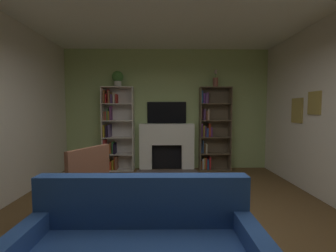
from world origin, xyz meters
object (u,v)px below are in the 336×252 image
object	(u,v)px
bookshelf_right	(211,130)
vase_with_flowers	(216,81)
fireplace	(167,145)
armchair	(79,184)
tv	(167,113)
bookshelf_left	(115,130)
potted_plant	(118,78)

from	to	relation	value
bookshelf_right	vase_with_flowers	distance (m)	1.16
fireplace	armchair	world-z (taller)	fireplace
armchair	bookshelf_right	bearing A→B (deg)	49.82
tv	bookshelf_right	distance (m)	1.14
bookshelf_left	armchair	distance (m)	2.65
bookshelf_left	bookshelf_right	size ratio (longest dim) A/B	1.00
tv	bookshelf_left	xyz separation A→B (m)	(-1.24, -0.09, -0.42)
potted_plant	armchair	bearing A→B (deg)	-90.11
fireplace	bookshelf_left	distance (m)	1.29
bookshelf_right	potted_plant	world-z (taller)	potted_plant
tv	vase_with_flowers	size ratio (longest dim) A/B	2.28
tv	vase_with_flowers	bearing A→B (deg)	-6.00
tv	vase_with_flowers	world-z (taller)	vase_with_flowers
potted_plant	fireplace	bearing A→B (deg)	1.23
armchair	vase_with_flowers	bearing A→B (deg)	48.25
bookshelf_right	potted_plant	bearing A→B (deg)	-178.92
bookshelf_left	armchair	world-z (taller)	bookshelf_left
bookshelf_left	armchair	bearing A→B (deg)	-88.13
bookshelf_right	fireplace	bearing A→B (deg)	-179.08
bookshelf_left	vase_with_flowers	size ratio (longest dim) A/B	4.83
vase_with_flowers	armchair	bearing A→B (deg)	-131.75
vase_with_flowers	armchair	size ratio (longest dim) A/B	0.42
potted_plant	vase_with_flowers	size ratio (longest dim) A/B	0.90
fireplace	armchair	bearing A→B (deg)	-113.88
tv	armchair	distance (m)	3.07
bookshelf_right	potted_plant	size ratio (longest dim) A/B	5.34
fireplace	potted_plant	bearing A→B (deg)	-178.77
fireplace	tv	xyz separation A→B (m)	(0.00, 0.10, 0.78)
fireplace	potted_plant	size ratio (longest dim) A/B	3.79
tv	bookshelf_left	size ratio (longest dim) A/B	0.47
vase_with_flowers	bookshelf_right	bearing A→B (deg)	154.27
bookshelf_right	vase_with_flowers	size ratio (longest dim) A/B	4.83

